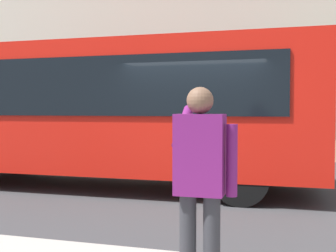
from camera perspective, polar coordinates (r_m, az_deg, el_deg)
The scene contains 3 objects.
ground_plane at distance 8.15m, azimuth 4.23°, elevation -9.56°, with size 60.00×60.00×0.00m, color #38383A.
red_bus at distance 9.22m, azimuth -8.45°, elevation 2.32°, with size 9.05×2.54×3.08m.
pedestrian_photographer at distance 3.49m, azimuth 4.40°, elevation -6.43°, with size 0.53×0.52×1.70m.
Camera 1 is at (-1.60, 7.82, 1.67)m, focal length 45.22 mm.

